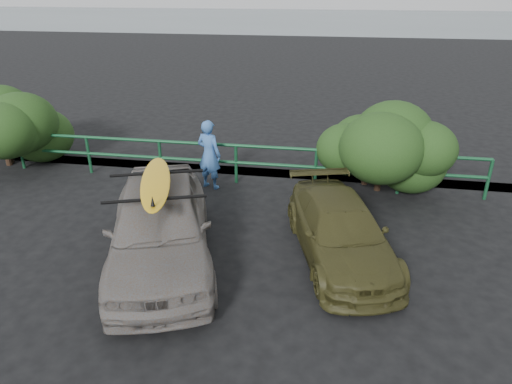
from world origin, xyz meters
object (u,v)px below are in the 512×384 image
sedan (160,225)px  olive_vehicle (340,231)px  guardrail (198,161)px  man (209,155)px  surfboard (156,182)px

sedan → olive_vehicle: size_ratio=1.19×
guardrail → olive_vehicle: 4.72m
man → sedan: bearing=108.8°
olive_vehicle → sedan: bearing=176.6°
guardrail → olive_vehicle: size_ratio=3.79×
guardrail → surfboard: size_ratio=5.87×
guardrail → surfboard: bearing=-83.8°
man → surfboard: size_ratio=0.72×
sedan → man: 3.38m
olive_vehicle → man: 4.16m
guardrail → olive_vehicle: olive_vehicle is taller
olive_vehicle → man: bearing=124.0°
sedan → man: bearing=71.1°
guardrail → man: bearing=-43.0°
guardrail → sedan: (0.41, -3.77, 0.23)m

